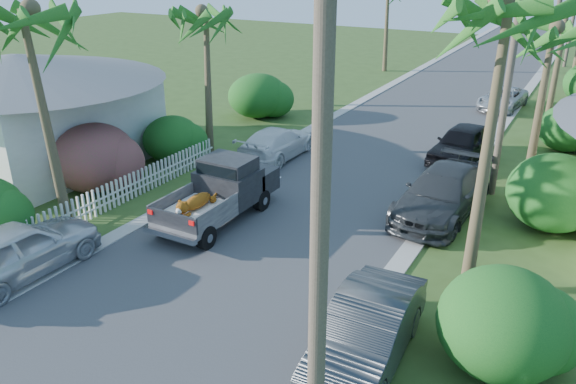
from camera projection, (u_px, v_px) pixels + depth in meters
The scene contains 27 objects.
ground at pixel (143, 335), 13.45m from camera, with size 120.00×120.00×0.00m, color #334C1C.
road at pixel (434, 107), 33.52m from camera, with size 8.00×100.00×0.02m, color #38383A.
curb_left at pixel (367, 98), 35.44m from camera, with size 0.60×100.00×0.06m, color #A5A39E.
curb_right at pixel (509, 116), 31.58m from camera, with size 0.60×100.00×0.06m, color #A5A39E.
pickup_truck at pixel (224, 189), 19.16m from camera, with size 1.98×5.12×2.06m.
parked_car_rn at pixel (366, 333), 12.28m from camera, with size 1.61×4.61×1.52m, color #313437.
parked_car_rm at pixel (442, 194), 19.32m from camera, with size 2.24×5.52×1.60m, color #2E3133.
parked_car_rf at pixel (462, 144), 24.46m from camera, with size 1.83×4.56×1.55m, color black.
parked_car_rd at pixel (503, 99), 32.83m from camera, with size 2.03×4.40×1.22m, color #AEB1B5.
parked_car_ln at pixel (18, 250), 15.62m from camera, with size 1.91×4.74×1.61m, color silver.
parked_car_lf at pixel (277, 143), 24.90m from camera, with size 1.90×4.68×1.36m, color white.
palm_l_a at pixel (27, 11), 15.93m from camera, with size 4.40×4.40×8.20m.
palm_l_b at pixel (204, 12), 23.74m from camera, with size 4.40×4.40×7.40m.
palm_r_a at pixel (509, 2), 12.53m from camera, with size 4.40×4.40×8.70m.
palm_r_b at pixel (554, 28), 20.20m from camera, with size 4.40×4.40×7.20m.
shrub_l_b at pixel (94, 158), 21.26m from camera, with size 3.00×3.30×2.60m, color #BE1B4E.
shrub_l_c at pixel (172, 139), 24.41m from camera, with size 2.40×2.64×2.00m, color #134518.
shrub_l_d at pixel (258, 96), 31.03m from camera, with size 3.20×3.52×2.40m, color #134518.
shrub_r_a at pixel (503, 323), 11.99m from camera, with size 2.80×3.08×2.30m, color #134518.
shrub_r_b at pixel (554, 192), 18.28m from camera, with size 3.00×3.30×2.50m, color #134518.
shrub_r_c at pixel (567, 128), 25.72m from camera, with size 2.60×2.86×2.10m, color #134518.
picket_fence at pixel (122, 190), 20.37m from camera, with size 0.10×11.00×1.00m, color white.
house_left at pixel (23, 113), 24.09m from camera, with size 9.00×8.00×4.60m.
utility_pole_a at pixel (319, 262), 7.52m from camera, with size 1.60×0.26×9.00m.
utility_pole_b at pixel (510, 73), 19.57m from camera, with size 1.60×0.26×9.00m.
utility_pole_c at pixel (555, 28), 31.61m from camera, with size 1.60×0.26×9.00m.
utility_pole_d at pixel (575, 7), 43.66m from camera, with size 1.60×0.26×9.00m.
Camera 1 is at (8.44, -7.92, 8.41)m, focal length 35.00 mm.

